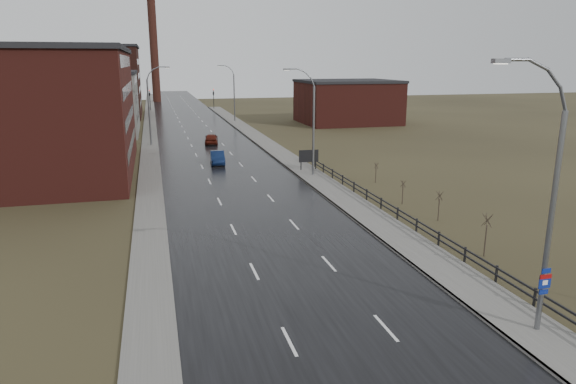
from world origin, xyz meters
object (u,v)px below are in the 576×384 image
billboard (309,157)px  car_near (217,158)px  streetlight_main (547,205)px  car_far (211,139)px

billboard → car_near: 11.56m
streetlight_main → car_near: 44.52m
billboard → car_far: billboard is taller
streetlight_main → billboard: bearing=89.0°
billboard → car_far: (-8.37, 22.44, -0.85)m
streetlight_main → car_near: size_ratio=2.62×
streetlight_main → car_far: bearing=97.5°
car_near → car_far: car_far is taller
streetlight_main → billboard: 36.94m
car_near → car_far: size_ratio=0.98×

